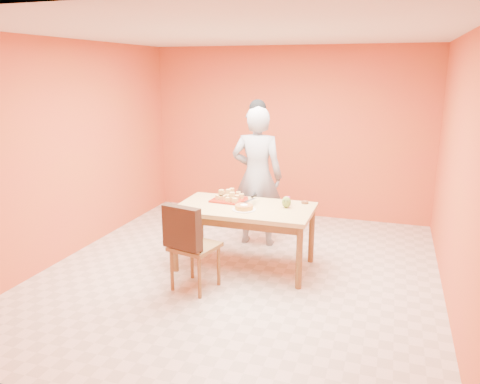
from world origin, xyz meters
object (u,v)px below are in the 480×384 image
(pastry_platter, at_px, (229,199))
(egg_ornament, at_px, (286,202))
(magenta_glass, at_px, (287,201))
(dining_chair, at_px, (194,245))
(red_dinner_plate, at_px, (237,199))
(checker_tin, at_px, (305,202))
(person, at_px, (257,177))
(dining_table, at_px, (245,214))
(sponge_cake, at_px, (244,207))

(pastry_platter, relative_size, egg_ornament, 2.74)
(pastry_platter, bearing_deg, magenta_glass, 2.61)
(dining_chair, bearing_deg, magenta_glass, 63.33)
(red_dinner_plate, xyz_separation_m, checker_tin, (0.83, 0.10, 0.00))
(dining_chair, bearing_deg, person, 93.63)
(dining_chair, bearing_deg, red_dinner_plate, 93.71)
(dining_table, relative_size, sponge_cake, 7.62)
(person, xyz_separation_m, egg_ornament, (0.57, -0.72, -0.11))
(egg_ornament, distance_m, checker_tin, 0.31)
(egg_ornament, xyz_separation_m, magenta_glass, (-0.02, 0.12, -0.02))
(dining_table, relative_size, red_dinner_plate, 5.68)
(egg_ornament, bearing_deg, sponge_cake, -173.15)
(egg_ornament, bearing_deg, checker_tin, 32.87)
(pastry_platter, xyz_separation_m, magenta_glass, (0.73, 0.03, 0.04))
(person, bearing_deg, sponge_cake, 93.07)
(person, bearing_deg, egg_ornament, 123.96)
(red_dinner_plate, relative_size, sponge_cake, 1.34)
(pastry_platter, bearing_deg, sponge_cake, -47.50)
(dining_table, distance_m, red_dinner_plate, 0.32)
(red_dinner_plate, distance_m, sponge_cake, 0.45)
(person, relative_size, magenta_glass, 19.30)
(person, height_order, pastry_platter, person)
(magenta_glass, bearing_deg, person, 132.74)
(person, xyz_separation_m, red_dinner_plate, (-0.09, -0.57, -0.17))
(pastry_platter, bearing_deg, person, 73.57)
(dining_table, bearing_deg, sponge_cake, -76.44)
(dining_chair, distance_m, pastry_platter, 0.98)
(red_dinner_plate, bearing_deg, sponge_cake, -61.29)
(dining_table, bearing_deg, egg_ornament, 11.90)
(dining_table, xyz_separation_m, pastry_platter, (-0.27, 0.19, 0.11))
(dining_chair, relative_size, egg_ornament, 7.23)
(egg_ornament, bearing_deg, person, 105.92)
(person, xyz_separation_m, pastry_platter, (-0.18, -0.63, -0.17))
(dining_chair, relative_size, magenta_glass, 10.10)
(dining_table, height_order, person, person)
(person, distance_m, pastry_platter, 0.67)
(dining_table, relative_size, egg_ornament, 11.75)
(pastry_platter, bearing_deg, red_dinner_plate, 30.50)
(sponge_cake, xyz_separation_m, egg_ornament, (0.44, 0.25, 0.03))
(dining_table, height_order, checker_tin, checker_tin)
(person, bearing_deg, dining_chair, 76.81)
(dining_table, bearing_deg, red_dinner_plate, 126.09)
(dining_table, height_order, magenta_glass, magenta_glass)
(red_dinner_plate, xyz_separation_m, sponge_cake, (0.22, -0.39, 0.03))
(dining_chair, distance_m, person, 1.64)
(dining_table, distance_m, egg_ornament, 0.51)
(dining_table, bearing_deg, magenta_glass, 26.14)
(dining_table, xyz_separation_m, dining_chair, (-0.33, -0.75, -0.16))
(pastry_platter, height_order, red_dinner_plate, pastry_platter)
(person, bearing_deg, checker_tin, 143.35)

